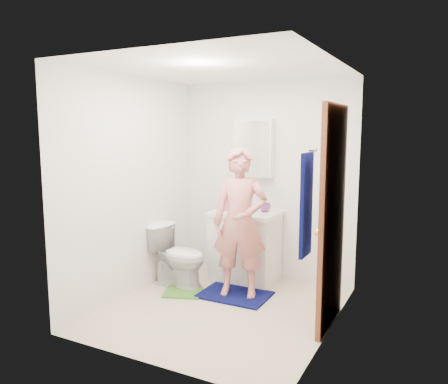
# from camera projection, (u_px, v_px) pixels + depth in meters

# --- Properties ---
(floor) EXTENTS (2.20, 2.40, 0.02)m
(floor) POSITION_uv_depth(u_px,v_px,m) (221.00, 310.00, 4.47)
(floor) COLOR beige
(floor) RESTS_ON ground
(ceiling) EXTENTS (2.20, 2.40, 0.02)m
(ceiling) POSITION_uv_depth(u_px,v_px,m) (221.00, 67.00, 4.13)
(ceiling) COLOR white
(ceiling) RESTS_ON ground
(wall_back) EXTENTS (2.20, 0.02, 2.40)m
(wall_back) POSITION_uv_depth(u_px,v_px,m) (267.00, 181.00, 5.37)
(wall_back) COLOR white
(wall_back) RESTS_ON ground
(wall_front) EXTENTS (2.20, 0.02, 2.40)m
(wall_front) POSITION_uv_depth(u_px,v_px,m) (146.00, 214.00, 3.24)
(wall_front) COLOR white
(wall_front) RESTS_ON ground
(wall_left) EXTENTS (0.02, 2.40, 2.40)m
(wall_left) POSITION_uv_depth(u_px,v_px,m) (132.00, 187.00, 4.81)
(wall_left) COLOR white
(wall_left) RESTS_ON ground
(wall_right) EXTENTS (0.02, 2.40, 2.40)m
(wall_right) POSITION_uv_depth(u_px,v_px,m) (334.00, 201.00, 3.80)
(wall_right) COLOR white
(wall_right) RESTS_ON ground
(vanity_cabinet) EXTENTS (0.75, 0.55, 0.80)m
(vanity_cabinet) POSITION_uv_depth(u_px,v_px,m) (245.00, 248.00, 5.29)
(vanity_cabinet) COLOR white
(vanity_cabinet) RESTS_ON floor
(countertop) EXTENTS (0.79, 0.59, 0.05)m
(countertop) POSITION_uv_depth(u_px,v_px,m) (246.00, 213.00, 5.23)
(countertop) COLOR white
(countertop) RESTS_ON vanity_cabinet
(sink_basin) EXTENTS (0.40, 0.40, 0.03)m
(sink_basin) POSITION_uv_depth(u_px,v_px,m) (246.00, 212.00, 5.23)
(sink_basin) COLOR white
(sink_basin) RESTS_ON countertop
(faucet) EXTENTS (0.03, 0.03, 0.12)m
(faucet) POSITION_uv_depth(u_px,v_px,m) (252.00, 204.00, 5.38)
(faucet) COLOR silver
(faucet) RESTS_ON countertop
(medicine_cabinet) EXTENTS (0.50, 0.12, 0.70)m
(medicine_cabinet) POSITION_uv_depth(u_px,v_px,m) (254.00, 148.00, 5.32)
(medicine_cabinet) COLOR white
(medicine_cabinet) RESTS_ON wall_back
(mirror_panel) EXTENTS (0.46, 0.01, 0.66)m
(mirror_panel) POSITION_uv_depth(u_px,v_px,m) (252.00, 148.00, 5.26)
(mirror_panel) COLOR white
(mirror_panel) RESTS_ON wall_back
(door) EXTENTS (0.05, 0.80, 2.05)m
(door) POSITION_uv_depth(u_px,v_px,m) (332.00, 218.00, 3.98)
(door) COLOR brown
(door) RESTS_ON ground
(door_knob) EXTENTS (0.07, 0.07, 0.07)m
(door_knob) POSITION_uv_depth(u_px,v_px,m) (318.00, 232.00, 3.72)
(door_knob) COLOR gold
(door_knob) RESTS_ON door
(towel) EXTENTS (0.03, 0.24, 0.80)m
(towel) POSITION_uv_depth(u_px,v_px,m) (306.00, 205.00, 3.33)
(towel) COLOR #070B47
(towel) RESTS_ON wall_right
(towel_hook) EXTENTS (0.06, 0.02, 0.02)m
(towel_hook) POSITION_uv_depth(u_px,v_px,m) (313.00, 150.00, 3.25)
(towel_hook) COLOR silver
(towel_hook) RESTS_ON wall_right
(toilet) EXTENTS (0.76, 0.49, 0.73)m
(toilet) POSITION_uv_depth(u_px,v_px,m) (178.00, 256.00, 5.10)
(toilet) COLOR white
(toilet) RESTS_ON floor
(bath_mat) EXTENTS (0.75, 0.54, 0.02)m
(bath_mat) POSITION_uv_depth(u_px,v_px,m) (235.00, 295.00, 4.82)
(bath_mat) COLOR #070B47
(bath_mat) RESTS_ON floor
(green_rug) EXTENTS (0.50, 0.47, 0.02)m
(green_rug) POSITION_uv_depth(u_px,v_px,m) (183.00, 292.00, 4.89)
(green_rug) COLOR #46852C
(green_rug) RESTS_ON floor
(soap_dispenser) EXTENTS (0.11, 0.11, 0.20)m
(soap_dispenser) POSITION_uv_depth(u_px,v_px,m) (227.00, 202.00, 5.28)
(soap_dispenser) COLOR #B3535F
(soap_dispenser) RESTS_ON countertop
(toothbrush_cup) EXTENTS (0.14, 0.14, 0.10)m
(toothbrush_cup) POSITION_uv_depth(u_px,v_px,m) (265.00, 207.00, 5.21)
(toothbrush_cup) COLOR #81408D
(toothbrush_cup) RESTS_ON countertop
(man) EXTENTS (0.67, 0.52, 1.61)m
(man) POSITION_uv_depth(u_px,v_px,m) (240.00, 223.00, 4.70)
(man) COLOR #D87C79
(man) RESTS_ON bath_mat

